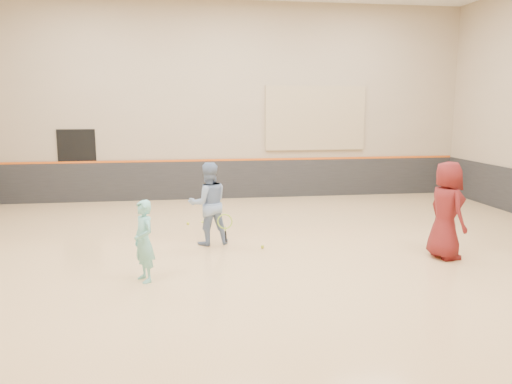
{
  "coord_description": "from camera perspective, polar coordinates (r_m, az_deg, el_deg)",
  "views": [
    {
      "loc": [
        -1.39,
        -9.49,
        2.88
      ],
      "look_at": [
        0.08,
        0.4,
        1.15
      ],
      "focal_mm": 35.0,
      "sensor_mm": 36.0,
      "label": 1
    }
  ],
  "objects": [
    {
      "name": "room",
      "position": [
        9.81,
        -0.12,
        -2.34
      ],
      "size": [
        15.04,
        12.04,
        6.22
      ],
      "color": "tan",
      "rests_on": "ground"
    },
    {
      "name": "wainscot_back",
      "position": [
        15.69,
        -3.28,
        1.44
      ],
      "size": [
        14.9,
        0.04,
        1.2
      ],
      "primitive_type": "cube",
      "color": "#232326",
      "rests_on": "floor"
    },
    {
      "name": "accent_stripe",
      "position": [
        15.6,
        -3.29,
        3.68
      ],
      "size": [
        14.9,
        0.03,
        0.06
      ],
      "primitive_type": "cube",
      "color": "#D85914",
      "rests_on": "wall_back"
    },
    {
      "name": "acoustic_panel",
      "position": [
        16.01,
        6.8,
        8.38
      ],
      "size": [
        3.2,
        0.08,
        2.0
      ],
      "primitive_type": "cube",
      "color": "tan",
      "rests_on": "wall_back"
    },
    {
      "name": "doorway",
      "position": [
        15.88,
        -19.71,
        2.8
      ],
      "size": [
        1.1,
        0.05,
        2.2
      ],
      "primitive_type": "cube",
      "color": "black",
      "rests_on": "floor"
    },
    {
      "name": "girl",
      "position": [
        8.45,
        -12.69,
        -5.49
      ],
      "size": [
        0.52,
        0.59,
        1.37
      ],
      "primitive_type": "imported",
      "rotation": [
        0.0,
        0.0,
        -1.08
      ],
      "color": "#7BD5CF",
      "rests_on": "floor"
    },
    {
      "name": "instructor",
      "position": [
        10.46,
        -5.47,
        -1.33
      ],
      "size": [
        0.95,
        0.8,
        1.73
      ],
      "primitive_type": "imported",
      "rotation": [
        0.0,
        0.0,
        3.33
      ],
      "color": "#7E98C4",
      "rests_on": "floor"
    },
    {
      "name": "young_man",
      "position": [
        10.11,
        20.94,
        -1.96
      ],
      "size": [
        0.69,
        0.97,
        1.86
      ],
      "primitive_type": "imported",
      "rotation": [
        0.0,
        0.0,
        1.68
      ],
      "color": "maroon",
      "rests_on": "floor"
    },
    {
      "name": "held_racket",
      "position": [
        10.15,
        -3.58,
        -3.38
      ],
      "size": [
        0.31,
        0.31,
        0.66
      ],
      "primitive_type": null,
      "color": "#8FBA29",
      "rests_on": "instructor"
    },
    {
      "name": "spare_racket",
      "position": [
        12.59,
        -5.7,
        -3.22
      ],
      "size": [
        0.61,
        0.61,
        0.11
      ],
      "primitive_type": null,
      "color": "#C2E331",
      "rests_on": "floor"
    },
    {
      "name": "ball_under_racket",
      "position": [
        10.27,
        0.74,
        -6.28
      ],
      "size": [
        0.07,
        0.07,
        0.07
      ],
      "primitive_type": "sphere",
      "color": "gold",
      "rests_on": "floor"
    },
    {
      "name": "ball_in_hand",
      "position": [
        9.94,
        22.02,
        -0.52
      ],
      "size": [
        0.07,
        0.07,
        0.07
      ],
      "primitive_type": "sphere",
      "color": "#D2E735",
      "rests_on": "young_man"
    },
    {
      "name": "ball_beside_spare",
      "position": [
        12.37,
        -7.79,
        -3.58
      ],
      "size": [
        0.07,
        0.07,
        0.07
      ],
      "primitive_type": "sphere",
      "color": "yellow",
      "rests_on": "floor"
    }
  ]
}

